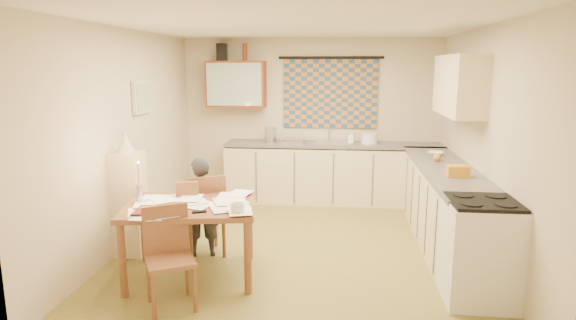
# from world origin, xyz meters

# --- Properties ---
(floor) EXTENTS (4.00, 4.50, 0.02)m
(floor) POSITION_xyz_m (0.00, 0.00, -0.01)
(floor) COLOR olive
(floor) RESTS_ON ground
(ceiling) EXTENTS (4.00, 4.50, 0.02)m
(ceiling) POSITION_xyz_m (0.00, 0.00, 2.51)
(ceiling) COLOR white
(ceiling) RESTS_ON floor
(wall_back) EXTENTS (4.00, 0.02, 2.50)m
(wall_back) POSITION_xyz_m (0.00, 2.26, 1.25)
(wall_back) COLOR beige
(wall_back) RESTS_ON floor
(wall_front) EXTENTS (4.00, 0.02, 2.50)m
(wall_front) POSITION_xyz_m (0.00, -2.26, 1.25)
(wall_front) COLOR beige
(wall_front) RESTS_ON floor
(wall_left) EXTENTS (0.02, 4.50, 2.50)m
(wall_left) POSITION_xyz_m (-2.01, 0.00, 1.25)
(wall_left) COLOR beige
(wall_left) RESTS_ON floor
(wall_right) EXTENTS (0.02, 4.50, 2.50)m
(wall_right) POSITION_xyz_m (2.01, 0.00, 1.25)
(wall_right) COLOR beige
(wall_right) RESTS_ON floor
(window_blind) EXTENTS (1.45, 0.03, 1.05)m
(window_blind) POSITION_xyz_m (0.30, 2.22, 1.65)
(window_blind) COLOR navy
(window_blind) RESTS_ON wall_back
(curtain_rod) EXTENTS (1.60, 0.04, 0.04)m
(curtain_rod) POSITION_xyz_m (0.30, 2.20, 2.20)
(curtain_rod) COLOR black
(curtain_rod) RESTS_ON wall_back
(wall_cabinet) EXTENTS (0.90, 0.34, 0.70)m
(wall_cabinet) POSITION_xyz_m (-1.15, 2.08, 1.80)
(wall_cabinet) COLOR #642910
(wall_cabinet) RESTS_ON wall_back
(wall_cabinet_glass) EXTENTS (0.84, 0.02, 0.64)m
(wall_cabinet_glass) POSITION_xyz_m (-1.15, 1.91, 1.80)
(wall_cabinet_glass) COLOR #99B2A5
(wall_cabinet_glass) RESTS_ON wall_back
(upper_cabinet_right) EXTENTS (0.34, 1.30, 0.70)m
(upper_cabinet_right) POSITION_xyz_m (1.83, 0.55, 1.85)
(upper_cabinet_right) COLOR beige
(upper_cabinet_right) RESTS_ON wall_right
(framed_print) EXTENTS (0.04, 0.50, 0.40)m
(framed_print) POSITION_xyz_m (-1.97, 0.40, 1.70)
(framed_print) COLOR beige
(framed_print) RESTS_ON wall_left
(print_canvas) EXTENTS (0.01, 0.42, 0.32)m
(print_canvas) POSITION_xyz_m (-1.95, 0.40, 1.70)
(print_canvas) COLOR beige
(print_canvas) RESTS_ON wall_left
(counter_back) EXTENTS (3.30, 0.62, 0.92)m
(counter_back) POSITION_xyz_m (0.37, 1.95, 0.45)
(counter_back) COLOR beige
(counter_back) RESTS_ON floor
(counter_right) EXTENTS (0.62, 2.95, 0.92)m
(counter_right) POSITION_xyz_m (1.70, 0.30, 0.45)
(counter_right) COLOR beige
(counter_right) RESTS_ON floor
(stove) EXTENTS (0.60, 0.60, 0.93)m
(stove) POSITION_xyz_m (1.70, -1.14, 0.46)
(stove) COLOR white
(stove) RESTS_ON floor
(sink) EXTENTS (0.65, 0.58, 0.10)m
(sink) POSITION_xyz_m (0.36, 1.95, 0.88)
(sink) COLOR silver
(sink) RESTS_ON counter_back
(tap) EXTENTS (0.04, 0.04, 0.28)m
(tap) POSITION_xyz_m (0.29, 2.13, 1.06)
(tap) COLOR silver
(tap) RESTS_ON counter_back
(dish_rack) EXTENTS (0.35, 0.30, 0.06)m
(dish_rack) POSITION_xyz_m (-0.26, 1.95, 0.95)
(dish_rack) COLOR silver
(dish_rack) RESTS_ON counter_back
(kettle) EXTENTS (0.18, 0.18, 0.24)m
(kettle) POSITION_xyz_m (-0.60, 1.95, 1.04)
(kettle) COLOR silver
(kettle) RESTS_ON counter_back
(mixing_bowl) EXTENTS (0.29, 0.29, 0.16)m
(mixing_bowl) POSITION_xyz_m (0.90, 1.95, 1.00)
(mixing_bowl) COLOR white
(mixing_bowl) RESTS_ON counter_back
(soap_bottle) EXTENTS (0.14, 0.14, 0.19)m
(soap_bottle) POSITION_xyz_m (0.64, 2.00, 1.01)
(soap_bottle) COLOR white
(soap_bottle) RESTS_ON counter_back
(bowl) EXTENTS (0.34, 0.34, 0.05)m
(bowl) POSITION_xyz_m (1.70, 1.05, 0.95)
(bowl) COLOR white
(bowl) RESTS_ON counter_right
(orange_bag) EXTENTS (0.22, 0.16, 0.12)m
(orange_bag) POSITION_xyz_m (1.70, -0.18, 0.98)
(orange_bag) COLOR #C58223
(orange_bag) RESTS_ON counter_right
(fruit_orange) EXTENTS (0.10, 0.10, 0.10)m
(fruit_orange) POSITION_xyz_m (1.65, 0.66, 0.97)
(fruit_orange) COLOR #C58223
(fruit_orange) RESTS_ON counter_right
(speaker) EXTENTS (0.20, 0.23, 0.26)m
(speaker) POSITION_xyz_m (-1.37, 2.08, 2.28)
(speaker) COLOR black
(speaker) RESTS_ON wall_cabinet
(bottle_green) EXTENTS (0.08, 0.08, 0.26)m
(bottle_green) POSITION_xyz_m (-1.31, 2.08, 2.28)
(bottle_green) COLOR #195926
(bottle_green) RESTS_ON wall_cabinet
(bottle_brown) EXTENTS (0.08, 0.08, 0.26)m
(bottle_brown) POSITION_xyz_m (-1.01, 2.08, 2.28)
(bottle_brown) COLOR #642910
(bottle_brown) RESTS_ON wall_cabinet
(dining_table) EXTENTS (1.38, 1.14, 0.75)m
(dining_table) POSITION_xyz_m (-0.99, -0.91, 0.38)
(dining_table) COLOR brown
(dining_table) RESTS_ON floor
(chair_far) EXTENTS (0.57, 0.57, 0.93)m
(chair_far) POSITION_xyz_m (-1.03, -0.35, 0.29)
(chair_far) COLOR brown
(chair_far) RESTS_ON floor
(chair_near) EXTENTS (0.54, 0.54, 0.88)m
(chair_near) POSITION_xyz_m (-0.99, -1.54, 0.27)
(chair_near) COLOR brown
(chair_near) RESTS_ON floor
(person) EXTENTS (0.54, 0.47, 1.12)m
(person) POSITION_xyz_m (-1.05, -0.38, 0.56)
(person) COLOR black
(person) RESTS_ON floor
(shelf_stand) EXTENTS (0.32, 0.30, 1.16)m
(shelf_stand) POSITION_xyz_m (-1.84, -0.42, 0.58)
(shelf_stand) COLOR beige
(shelf_stand) RESTS_ON floor
(lampshade) EXTENTS (0.20, 0.20, 0.22)m
(lampshade) POSITION_xyz_m (-1.84, -0.42, 1.27)
(lampshade) COLOR beige
(lampshade) RESTS_ON shelf_stand
(letter_rack) EXTENTS (0.23, 0.14, 0.16)m
(letter_rack) POSITION_xyz_m (-1.10, -0.66, 0.83)
(letter_rack) COLOR brown
(letter_rack) RESTS_ON dining_table
(mug) EXTENTS (0.22, 0.22, 0.10)m
(mug) POSITION_xyz_m (-0.46, -1.18, 0.80)
(mug) COLOR white
(mug) RESTS_ON dining_table
(magazine) EXTENTS (0.28, 0.34, 0.03)m
(magazine) POSITION_xyz_m (-1.41, -1.23, 0.76)
(magazine) COLOR maroon
(magazine) RESTS_ON dining_table
(book) EXTENTS (0.28, 0.33, 0.02)m
(book) POSITION_xyz_m (-1.35, -1.10, 0.76)
(book) COLOR #C58223
(book) RESTS_ON dining_table
(orange_box) EXTENTS (0.13, 0.09, 0.04)m
(orange_box) POSITION_xyz_m (-1.25, -1.27, 0.77)
(orange_box) COLOR #C58223
(orange_box) RESTS_ON dining_table
(eyeglasses) EXTENTS (0.14, 0.09, 0.02)m
(eyeglasses) POSITION_xyz_m (-0.82, -1.18, 0.76)
(eyeglasses) COLOR black
(eyeglasses) RESTS_ON dining_table
(candle_holder) EXTENTS (0.07, 0.07, 0.18)m
(candle_holder) POSITION_xyz_m (-1.50, -0.93, 0.84)
(candle_holder) COLOR silver
(candle_holder) RESTS_ON dining_table
(candle) EXTENTS (0.03, 0.03, 0.22)m
(candle) POSITION_xyz_m (-1.48, -0.96, 1.04)
(candle) COLOR white
(candle) RESTS_ON dining_table
(candle_flame) EXTENTS (0.02, 0.02, 0.02)m
(candle_flame) POSITION_xyz_m (-1.48, -0.96, 1.16)
(candle_flame) COLOR #FFCC66
(candle_flame) RESTS_ON dining_table
(papers) EXTENTS (1.24, 1.08, 0.03)m
(papers) POSITION_xyz_m (-0.95, -0.94, 0.77)
(papers) COLOR white
(papers) RESTS_ON dining_table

